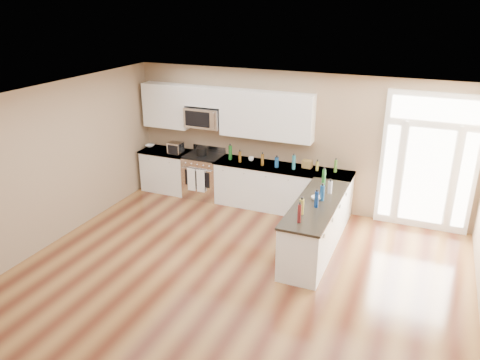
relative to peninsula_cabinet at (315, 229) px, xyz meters
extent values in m
plane|color=#532617|center=(-0.93, -2.24, -0.43)|extent=(8.00, 8.00, 0.00)
plane|color=#937A5D|center=(-0.93, 1.76, 0.97)|extent=(7.00, 0.00, 7.00)
plane|color=#937A5D|center=(-4.42, -2.24, 0.97)|extent=(0.00, 8.00, 8.00)
plane|color=white|center=(-0.93, -2.24, 2.37)|extent=(8.00, 8.00, 0.00)
cube|color=white|center=(-3.80, 1.45, 0.02)|extent=(1.06, 0.62, 0.90)
cube|color=black|center=(-3.80, 1.45, -0.38)|extent=(1.02, 0.52, 0.10)
cube|color=black|center=(-3.80, 1.45, 0.49)|extent=(1.10, 0.66, 0.04)
cube|color=white|center=(-1.08, 1.45, 0.02)|extent=(2.81, 0.62, 0.90)
cube|color=black|center=(-1.08, 1.45, -0.38)|extent=(2.77, 0.52, 0.10)
cube|color=black|center=(-1.08, 1.45, 0.49)|extent=(2.85, 0.66, 0.04)
cube|color=white|center=(0.00, 0.00, 0.02)|extent=(0.65, 2.28, 0.90)
cube|color=black|center=(0.00, 0.00, -0.38)|extent=(0.61, 2.18, 0.10)
cube|color=black|center=(0.00, 0.00, 0.49)|extent=(0.69, 2.32, 0.04)
cube|color=white|center=(-3.81, 1.59, 1.49)|extent=(1.04, 0.33, 0.95)
cube|color=white|center=(-1.50, 1.59, 1.49)|extent=(1.94, 0.33, 0.95)
cube|color=white|center=(-2.88, 1.59, 1.77)|extent=(0.82, 0.33, 0.40)
cube|color=silver|center=(-2.88, 1.56, 1.33)|extent=(0.78, 0.40, 0.42)
cube|color=black|center=(-2.94, 1.35, 1.33)|extent=(0.56, 0.01, 0.32)
cube|color=white|center=(1.62, 1.72, 0.87)|extent=(1.70, 0.08, 2.60)
cube|color=white|center=(1.62, 1.67, 0.62)|extent=(0.78, 0.02, 1.80)
cube|color=white|center=(0.96, 1.67, 0.62)|extent=(0.22, 0.02, 1.80)
cube|color=white|center=(2.28, 1.67, 0.62)|extent=(0.22, 0.02, 1.80)
cube|color=white|center=(1.62, 1.67, 1.87)|extent=(1.50, 0.02, 0.40)
cube|color=silver|center=(-2.86, 1.45, 0.03)|extent=(0.79, 0.65, 0.92)
cube|color=black|center=(-2.86, 1.45, 0.50)|extent=(0.79, 0.60, 0.03)
cube|color=silver|center=(-2.86, 1.75, 0.58)|extent=(0.79, 0.04, 0.14)
cube|color=black|center=(-2.86, 1.12, 0.09)|extent=(0.58, 0.01, 0.34)
cylinder|color=silver|center=(-2.86, 1.10, 0.31)|extent=(0.70, 0.02, 0.02)
cube|color=white|center=(-2.98, 1.09, 0.07)|extent=(0.18, 0.02, 0.50)
cube|color=white|center=(-2.76, 1.09, 0.07)|extent=(0.18, 0.02, 0.50)
cylinder|color=black|center=(-2.90, 1.45, 0.61)|extent=(0.31, 0.31, 0.19)
cube|color=silver|center=(-3.47, 1.32, 0.63)|extent=(0.31, 0.25, 0.26)
cube|color=olive|center=(-0.60, 1.59, 0.58)|extent=(0.20, 0.15, 0.15)
imported|color=white|center=(-4.28, 1.54, 0.53)|extent=(0.20, 0.20, 0.05)
imported|color=white|center=(-0.04, 0.10, 0.53)|extent=(0.20, 0.20, 0.05)
imported|color=white|center=(-1.79, 1.53, 0.55)|extent=(0.12, 0.12, 0.09)
cylinder|color=#19591E|center=(-2.23, 1.45, 0.66)|extent=(0.07, 0.07, 0.30)
cylinder|color=navy|center=(-1.18, 1.37, 0.61)|extent=(0.08, 0.08, 0.21)
cylinder|color=brown|center=(-1.98, 1.37, 0.62)|extent=(0.06, 0.06, 0.23)
cylinder|color=olive|center=(-0.38, 1.49, 0.60)|extent=(0.06, 0.06, 0.19)
cylinder|color=#26727F|center=(-0.83, 1.39, 0.65)|extent=(0.07, 0.07, 0.28)
cylinder|color=#591919|center=(-0.07, -0.84, 0.65)|extent=(0.06, 0.06, 0.30)
cylinder|color=#B2B2B7|center=(0.11, 0.46, 0.62)|extent=(0.07, 0.07, 0.22)
cylinder|color=navy|center=(0.03, -0.19, 0.64)|extent=(0.07, 0.07, 0.27)
cylinder|color=#3F7226|center=(-0.03, 1.55, 0.63)|extent=(0.06, 0.06, 0.25)
cylinder|color=#19591E|center=(-0.07, 0.76, 0.66)|extent=(0.07, 0.07, 0.31)
cylinder|color=navy|center=(0.06, 0.11, 0.64)|extent=(0.08, 0.08, 0.27)
cylinder|color=brown|center=(-1.48, 1.36, 0.62)|extent=(0.06, 0.06, 0.24)
cylinder|color=olive|center=(-0.12, -0.54, 0.63)|extent=(0.08, 0.08, 0.25)
camera|label=1|loc=(1.58, -7.07, 3.72)|focal=35.00mm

